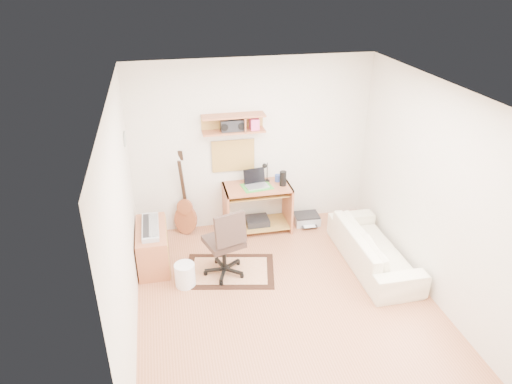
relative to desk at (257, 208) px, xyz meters
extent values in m
cube|color=#B26E4A|center=(-0.01, -1.73, -0.38)|extent=(3.60, 4.00, 0.01)
cube|color=white|center=(-0.01, -1.73, 2.23)|extent=(3.60, 4.00, 0.01)
cube|color=silver|center=(-0.01, 0.28, 0.93)|extent=(3.60, 0.01, 2.60)
cube|color=silver|center=(-1.82, -1.73, 0.93)|extent=(0.01, 4.00, 2.60)
cube|color=silver|center=(1.79, -1.73, 0.93)|extent=(0.01, 4.00, 2.60)
cube|color=#B1633E|center=(-0.31, 0.15, 1.32)|extent=(0.90, 0.25, 0.26)
cube|color=tan|center=(-0.31, 0.25, 0.79)|extent=(0.64, 0.03, 0.49)
cube|color=#4C8CBF|center=(-1.80, -0.23, 1.34)|extent=(0.02, 0.20, 0.15)
cylinder|color=black|center=(0.38, -0.05, 0.49)|extent=(0.10, 0.10, 0.22)
cylinder|color=#324A96|center=(0.34, 0.10, 0.43)|extent=(0.08, 0.08, 0.11)
cube|color=black|center=(-0.33, 0.15, 1.30)|extent=(0.33, 0.15, 0.17)
cube|color=beige|center=(-0.60, -1.00, -0.37)|extent=(1.33, 1.02, 0.02)
cube|color=#B1633E|center=(-1.59, -0.59, -0.10)|extent=(0.40, 0.90, 0.55)
cube|color=#B2B5BA|center=(-1.59, -0.59, 0.21)|extent=(0.22, 0.70, 0.06)
cylinder|color=white|center=(-1.20, -1.17, -0.22)|extent=(0.32, 0.32, 0.32)
cube|color=#A5A8AA|center=(0.81, 0.02, -0.29)|extent=(0.40, 0.32, 0.15)
imported|color=beige|center=(1.37, -1.23, -0.03)|extent=(0.52, 1.77, 0.69)
camera|label=1|loc=(-1.33, -6.14, 3.43)|focal=32.79mm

